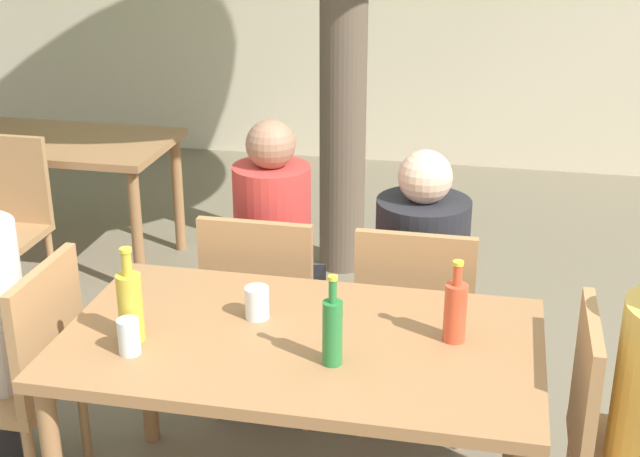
% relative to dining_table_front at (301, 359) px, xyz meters
% --- Properties ---
extents(dining_table_front, '(1.50, 0.85, 0.73)m').
position_rel_dining_table_front_xyz_m(dining_table_front, '(0.00, 0.00, 0.00)').
color(dining_table_front, '#996B42').
rests_on(dining_table_front, ground_plane).
extents(dining_table_back, '(1.30, 0.73, 0.73)m').
position_rel_dining_table_front_xyz_m(dining_table_back, '(-1.83, 1.89, -0.02)').
color(dining_table_back, '#996B42').
rests_on(dining_table_back, ground_plane).
extents(patio_chair_0, '(0.44, 0.44, 0.89)m').
position_rel_dining_table_front_xyz_m(patio_chair_0, '(-0.98, 0.00, -0.15)').
color(patio_chair_0, '#A87A4C').
rests_on(patio_chair_0, ground_plane).
extents(patio_chair_1, '(0.44, 0.44, 0.89)m').
position_rel_dining_table_front_xyz_m(patio_chair_1, '(0.98, 0.00, -0.15)').
color(patio_chair_1, '#A87A4C').
rests_on(patio_chair_1, ground_plane).
extents(patio_chair_2, '(0.44, 0.44, 0.89)m').
position_rel_dining_table_front_xyz_m(patio_chair_2, '(-0.30, 0.66, -0.15)').
color(patio_chair_2, '#A87A4C').
rests_on(patio_chair_2, ground_plane).
extents(patio_chair_3, '(0.44, 0.44, 0.89)m').
position_rel_dining_table_front_xyz_m(patio_chair_3, '(0.30, 0.66, -0.15)').
color(patio_chair_3, '#A87A4C').
rests_on(patio_chair_3, ground_plane).
extents(patio_chair_4, '(0.44, 0.44, 0.89)m').
position_rel_dining_table_front_xyz_m(patio_chair_4, '(-1.83, 1.30, -0.15)').
color(patio_chair_4, '#A87A4C').
rests_on(patio_chair_4, ground_plane).
extents(person_seated_2, '(0.31, 0.55, 1.20)m').
position_rel_dining_table_front_xyz_m(person_seated_2, '(-0.30, 0.89, -0.12)').
color(person_seated_2, '#383842').
rests_on(person_seated_2, ground_plane).
extents(person_seated_3, '(0.37, 0.58, 1.12)m').
position_rel_dining_table_front_xyz_m(person_seated_3, '(0.30, 0.89, -0.15)').
color(person_seated_3, '#383842').
rests_on(person_seated_3, ground_plane).
extents(oil_cruet_0, '(0.08, 0.08, 0.31)m').
position_rel_dining_table_front_xyz_m(oil_cruet_0, '(-0.51, -0.12, 0.20)').
color(oil_cruet_0, gold).
rests_on(oil_cruet_0, dining_table_front).
extents(green_bottle_1, '(0.06, 0.06, 0.29)m').
position_rel_dining_table_front_xyz_m(green_bottle_1, '(0.13, -0.13, 0.19)').
color(green_bottle_1, '#287A38').
rests_on(green_bottle_1, dining_table_front).
extents(soda_bottle_2, '(0.07, 0.07, 0.27)m').
position_rel_dining_table_front_xyz_m(soda_bottle_2, '(0.47, 0.08, 0.18)').
color(soda_bottle_2, '#DB4C2D').
rests_on(soda_bottle_2, dining_table_front).
extents(drinking_glass_0, '(0.08, 0.08, 0.11)m').
position_rel_dining_table_front_xyz_m(drinking_glass_0, '(-0.17, 0.10, 0.13)').
color(drinking_glass_0, white).
rests_on(drinking_glass_0, dining_table_front).
extents(drinking_glass_1, '(0.07, 0.07, 0.11)m').
position_rel_dining_table_front_xyz_m(drinking_glass_1, '(-0.48, -0.20, 0.14)').
color(drinking_glass_1, silver).
rests_on(drinking_glass_1, dining_table_front).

